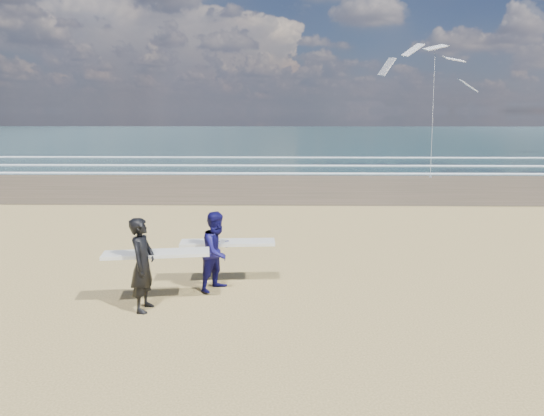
{
  "coord_description": "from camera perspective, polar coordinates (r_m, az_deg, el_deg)",
  "views": [
    {
      "loc": [
        3.31,
        -8.65,
        4.04
      ],
      "look_at": [
        3.04,
        6.0,
        1.1
      ],
      "focal_mm": 32.0,
      "sensor_mm": 36.0,
      "label": 1
    }
  ],
  "objects": [
    {
      "name": "surfer_far",
      "position": [
        11.15,
        -6.36,
        -4.97
      ],
      "size": [
        2.23,
        1.24,
        1.83
      ],
      "color": "#100D4E",
      "rests_on": "ground"
    },
    {
      "name": "kite_1",
      "position": [
        34.17,
        18.49,
        13.36
      ],
      "size": [
        6.71,
        4.84,
        9.51
      ],
      "color": "slate",
      "rests_on": "ground"
    },
    {
      "name": "surfer_near",
      "position": [
        10.28,
        -14.8,
        -6.32
      ],
      "size": [
        2.25,
        1.15,
        1.95
      ],
      "color": "black",
      "rests_on": "ground"
    },
    {
      "name": "ocean",
      "position": [
        82.45,
        12.88,
        8.26
      ],
      "size": [
        220.0,
        100.0,
        0.02
      ],
      "primitive_type": "cube",
      "color": "#193638",
      "rests_on": "ground"
    },
    {
      "name": "foam_breakers",
      "position": [
        40.55,
        25.45,
        4.6
      ],
      "size": [
        220.0,
        11.7,
        0.05
      ],
      "color": "white",
      "rests_on": "ground"
    }
  ]
}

